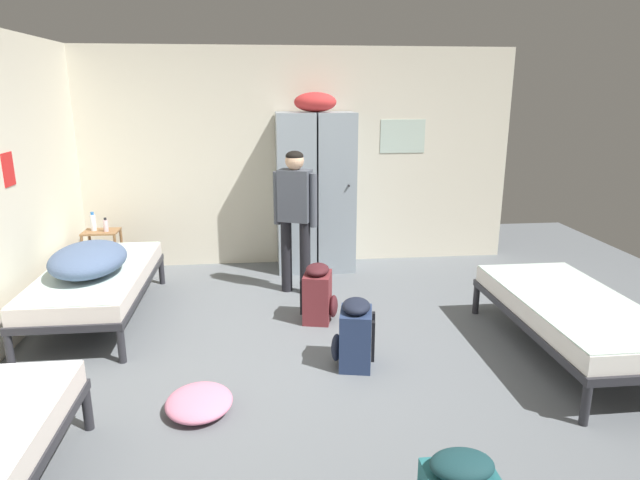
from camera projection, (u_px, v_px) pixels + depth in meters
The scene contains 13 objects.
ground_plane at pixel (324, 366), 4.28m from camera, with size 8.73×8.73×0.00m, color slate.
room_backdrop at pixel (168, 178), 5.10m from camera, with size 5.22×5.52×2.59m.
locker_bank at pixel (315, 189), 6.39m from camera, with size 0.90×0.55×2.07m.
shelf_unit at pixel (103, 250), 6.16m from camera, with size 0.38×0.30×0.57m.
bed_left_rear at pixel (96, 280), 5.08m from camera, with size 0.90×1.90×0.49m.
bed_right at pixel (573, 312), 4.36m from camera, with size 0.90×1.90×0.49m.
bedding_heap at pixel (88, 259), 4.88m from camera, with size 0.65×0.89×0.27m.
person_traveler at pixel (295, 209), 5.62m from camera, with size 0.44×0.31×1.50m.
water_bottle at pixel (93, 222), 6.09m from camera, with size 0.06×0.06×0.21m.
lotion_bottle at pixel (106, 225), 6.05m from camera, with size 0.05×0.05×0.16m.
backpack_navy at pixel (354, 335), 4.22m from camera, with size 0.38×0.36×0.55m.
backpack_maroon at pixel (319, 294), 5.06m from camera, with size 0.38×0.37×0.55m.
clothes_pile_pink at pixel (199, 402), 3.66m from camera, with size 0.45×0.50×0.13m.
Camera 1 is at (-0.44, -3.84, 2.09)m, focal length 30.62 mm.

